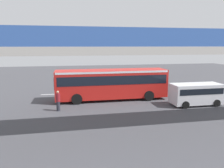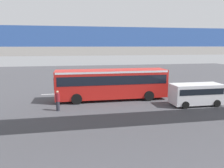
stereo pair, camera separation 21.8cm
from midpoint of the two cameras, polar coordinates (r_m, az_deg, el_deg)
ground at (r=24.02m, az=3.11°, el=-3.57°), size 80.00×80.00×0.00m
city_bus at (r=22.83m, az=0.15°, el=0.55°), size 11.54×2.85×3.15m
parked_van at (r=22.32m, az=21.33°, el=-2.20°), size 4.80×2.17×2.05m
pedestrian at (r=19.63m, az=-13.66°, el=-4.28°), size 0.38×0.38×1.79m
traffic_sign at (r=27.27m, az=-6.58°, el=2.05°), size 0.08×0.60×2.80m
lane_dash_leftmost at (r=29.77m, az=16.75°, el=-1.33°), size 2.00×0.20×0.01m
lane_dash_left at (r=28.17m, az=9.49°, el=-1.66°), size 2.00×0.20×0.01m
lane_dash_centre at (r=27.08m, az=1.51°, el=-2.00°), size 2.00×0.20×0.01m
lane_dash_right at (r=26.55m, az=-6.97°, el=-2.31°), size 2.00×0.20×0.01m
lane_dash_rightmost at (r=26.61m, az=-15.61°, el=-2.58°), size 2.00×0.20×0.01m
pedestrian_overpass at (r=14.78m, az=11.62°, el=7.27°), size 31.15×2.60×6.67m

